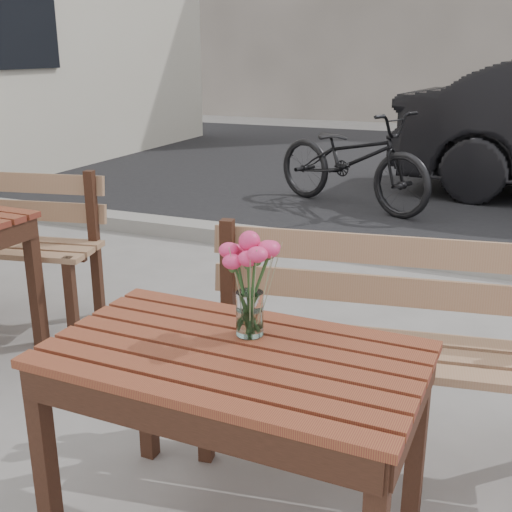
# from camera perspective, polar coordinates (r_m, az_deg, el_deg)

# --- Properties ---
(street) EXTENTS (30.00, 8.12, 0.12)m
(street) POSITION_cam_1_polar(r_m,az_deg,el_deg) (6.88, 17.94, 4.52)
(street) COLOR black
(street) RESTS_ON ground
(main_table) EXTENTS (1.12, 0.67, 0.68)m
(main_table) POSITION_cam_1_polar(r_m,az_deg,el_deg) (1.95, -2.00, -11.31)
(main_table) COLOR maroon
(main_table) RESTS_ON ground
(main_bench) EXTENTS (1.49, 0.65, 0.90)m
(main_bench) POSITION_cam_1_polar(r_m,az_deg,el_deg) (2.48, 11.91, -5.65)
(main_bench) COLOR #9B7150
(main_bench) RESTS_ON ground
(main_vase) EXTENTS (0.18, 0.18, 0.33)m
(main_vase) POSITION_cam_1_polar(r_m,az_deg,el_deg) (1.92, -0.58, -1.40)
(main_vase) COLOR white
(main_vase) RESTS_ON main_table
(bicycle) EXTENTS (1.95, 1.34, 0.97)m
(bicycle) POSITION_cam_1_polar(r_m,az_deg,el_deg) (6.48, 8.51, 8.52)
(bicycle) COLOR black
(bicycle) RESTS_ON ground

